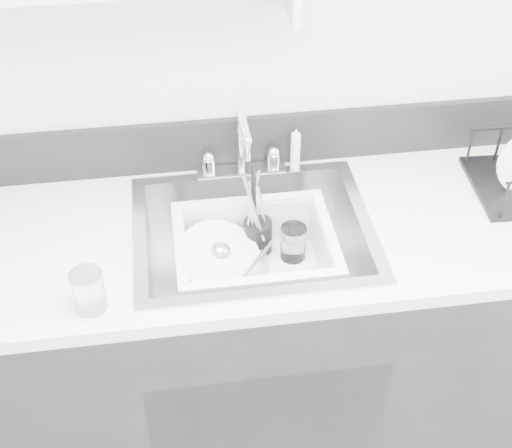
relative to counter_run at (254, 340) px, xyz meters
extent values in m
cube|color=silver|center=(0.00, 0.30, 0.84)|extent=(3.50, 0.02, 2.60)
cube|color=black|center=(0.00, 0.00, -0.02)|extent=(3.20, 0.62, 0.88)
cube|color=silver|center=(0.00, 0.00, 0.44)|extent=(3.20, 0.62, 0.04)
cube|color=black|center=(0.00, 0.30, 0.54)|extent=(3.20, 0.02, 0.16)
cube|color=silver|center=(0.00, 0.25, 0.47)|extent=(0.26, 0.06, 0.02)
cylinder|color=silver|center=(-0.10, 0.25, 0.50)|extent=(0.04, 0.04, 0.05)
cylinder|color=silver|center=(0.10, 0.25, 0.50)|extent=(0.04, 0.04, 0.05)
cylinder|color=silver|center=(0.00, 0.25, 0.57)|extent=(0.02, 0.02, 0.20)
cylinder|color=silver|center=(0.00, 0.18, 0.68)|extent=(0.02, 0.15, 0.02)
cylinder|color=silver|center=(0.16, 0.25, 0.53)|extent=(0.03, 0.03, 0.14)
cylinder|color=white|center=(-0.08, 0.00, 0.32)|extent=(0.25, 0.25, 0.02)
cylinder|color=white|center=(-0.08, 0.01, 0.33)|extent=(0.24, 0.24, 0.02)
cylinder|color=white|center=(-0.09, 0.00, 0.37)|extent=(0.28, 0.27, 0.10)
cylinder|color=black|center=(0.03, 0.08, 0.36)|extent=(0.08, 0.08, 0.10)
cylinder|color=silver|center=(0.01, 0.09, 0.45)|extent=(0.01, 0.05, 0.20)
cylinder|color=silver|center=(0.04, 0.08, 0.44)|extent=(0.02, 0.04, 0.18)
cylinder|color=black|center=(0.02, 0.09, 0.47)|extent=(0.01, 0.06, 0.22)
cylinder|color=white|center=(0.12, 0.04, 0.36)|extent=(0.08, 0.08, 0.11)
cylinder|color=white|center=(-0.42, -0.23, 0.51)|extent=(0.09, 0.09, 0.11)
imported|color=white|center=(0.09, -0.09, 0.32)|extent=(0.12, 0.12, 0.03)
camera|label=1|loc=(-0.20, -1.43, 1.72)|focal=50.00mm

